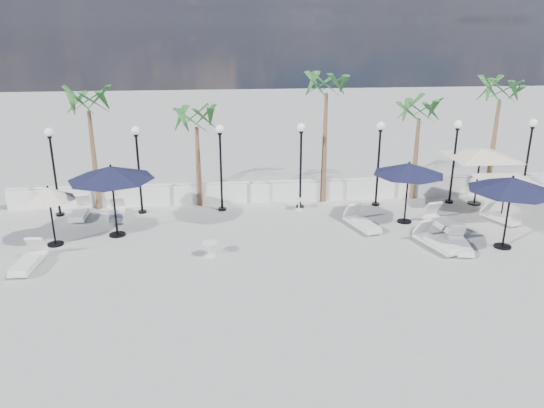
{
  "coord_description": "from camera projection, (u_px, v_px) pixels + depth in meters",
  "views": [
    {
      "loc": [
        -3.46,
        -15.83,
        8.01
      ],
      "look_at": [
        -1.63,
        2.81,
        1.5
      ],
      "focal_mm": 35.0,
      "sensor_mm": 36.0,
      "label": 1
    }
  ],
  "objects": [
    {
      "name": "palm_3",
      "position": [
        419.0,
        115.0,
        23.9
      ],
      "size": [
        2.6,
        2.6,
        4.9
      ],
      "color": "brown",
      "rests_on": "ground"
    },
    {
      "name": "lounger_6",
      "position": [
        500.0,
        217.0,
        22.21
      ],
      "size": [
        1.18,
        1.78,
        0.64
      ],
      "rotation": [
        0.0,
        0.0,
        0.41
      ],
      "color": "silver",
      "rests_on": "ground"
    },
    {
      "name": "lamppost_1",
      "position": [
        138.0,
        158.0,
        22.48
      ],
      "size": [
        0.36,
        0.36,
        3.84
      ],
      "color": "black",
      "rests_on": "ground"
    },
    {
      "name": "lamppost_0",
      "position": [
        53.0,
        160.0,
        22.15
      ],
      "size": [
        0.36,
        0.36,
        3.84
      ],
      "color": "black",
      "rests_on": "ground"
    },
    {
      "name": "balustrade",
      "position": [
        297.0,
        191.0,
        24.73
      ],
      "size": [
        26.0,
        0.3,
        1.01
      ],
      "color": "silver",
      "rests_on": "ground"
    },
    {
      "name": "lamppost_6",
      "position": [
        529.0,
        148.0,
        24.09
      ],
      "size": [
        0.36,
        0.36,
        3.84
      ],
      "color": "black",
      "rests_on": "ground"
    },
    {
      "name": "palm_4",
      "position": [
        500.0,
        97.0,
        23.99
      ],
      "size": [
        2.6,
        2.6,
        5.7
      ],
      "color": "brown",
      "rests_on": "ground"
    },
    {
      "name": "lamppost_2",
      "position": [
        221.0,
        156.0,
        22.8
      ],
      "size": [
        0.36,
        0.36,
        3.84
      ],
      "color": "black",
      "rests_on": "ground"
    },
    {
      "name": "parasol_cream_sq_a",
      "position": [
        508.0,
        173.0,
        21.8
      ],
      "size": [
        4.49,
        4.49,
        2.2
      ],
      "color": "black",
      "rests_on": "ground"
    },
    {
      "name": "parasol_cream_small",
      "position": [
        49.0,
        194.0,
        19.31
      ],
      "size": [
        1.9,
        1.9,
        2.33
      ],
      "color": "black",
      "rests_on": "ground"
    },
    {
      "name": "palm_2",
      "position": [
        326.0,
        90.0,
        23.12
      ],
      "size": [
        2.6,
        2.6,
        6.1
      ],
      "color": "brown",
      "rests_on": "ground"
    },
    {
      "name": "parasol_navy_left",
      "position": [
        111.0,
        173.0,
        20.0
      ],
      "size": [
        3.27,
        3.27,
        2.89
      ],
      "color": "black",
      "rests_on": "ground"
    },
    {
      "name": "palm_0",
      "position": [
        88.0,
        107.0,
        22.37
      ],
      "size": [
        2.6,
        2.6,
        5.5
      ],
      "color": "brown",
      "rests_on": "ground"
    },
    {
      "name": "lamppost_3",
      "position": [
        301.0,
        154.0,
        23.12
      ],
      "size": [
        0.36,
        0.36,
        3.84
      ],
      "color": "black",
      "rests_on": "ground"
    },
    {
      "name": "lounger_4",
      "position": [
        443.0,
        222.0,
        21.49
      ],
      "size": [
        1.11,
        2.22,
        0.8
      ],
      "rotation": [
        0.0,
        0.0,
        0.21
      ],
      "color": "silver",
      "rests_on": "ground"
    },
    {
      "name": "side_table_0",
      "position": [
        210.0,
        248.0,
        18.91
      ],
      "size": [
        0.55,
        0.55,
        0.53
      ],
      "color": "silver",
      "rests_on": "ground"
    },
    {
      "name": "ground",
      "position": [
        328.0,
        272.0,
        17.83
      ],
      "size": [
        100.0,
        100.0,
        0.0
      ],
      "primitive_type": "plane",
      "color": "#9B9B96",
      "rests_on": "ground"
    },
    {
      "name": "lamppost_5",
      "position": [
        455.0,
        150.0,
        23.77
      ],
      "size": [
        0.36,
        0.36,
        3.84
      ],
      "color": "black",
      "rests_on": "ground"
    },
    {
      "name": "palm_1",
      "position": [
        196.0,
        124.0,
        23.05
      ],
      "size": [
        2.6,
        2.6,
        4.7
      ],
      "color": "brown",
      "rests_on": "ground"
    },
    {
      "name": "lounger_7",
      "position": [
        461.0,
        244.0,
        19.46
      ],
      "size": [
        0.94,
        1.89,
        0.68
      ],
      "rotation": [
        0.0,
        0.0,
        -0.21
      ],
      "color": "silver",
      "rests_on": "ground"
    },
    {
      "name": "lounger_0",
      "position": [
        29.0,
        261.0,
        18.07
      ],
      "size": [
        0.79,
        2.04,
        0.75
      ],
      "rotation": [
        0.0,
        0.0,
        -0.07
      ],
      "color": "silver",
      "rests_on": "ground"
    },
    {
      "name": "lounger_1",
      "position": [
        80.0,
        212.0,
        22.72
      ],
      "size": [
        0.7,
        1.97,
        0.73
      ],
      "rotation": [
        0.0,
        0.0,
        0.03
      ],
      "color": "silver",
      "rests_on": "ground"
    },
    {
      "name": "lounger_5",
      "position": [
        437.0,
        241.0,
        19.64
      ],
      "size": [
        1.27,
        2.18,
        0.78
      ],
      "rotation": [
        0.0,
        0.0,
        0.31
      ],
      "color": "silver",
      "rests_on": "ground"
    },
    {
      "name": "parasol_cream_sq_b",
      "position": [
        481.0,
        149.0,
        23.55
      ],
      "size": [
        5.62,
        5.62,
        2.82
      ],
      "color": "black",
      "rests_on": "ground"
    },
    {
      "name": "parasol_navy_right",
      "position": [
        512.0,
        184.0,
        18.95
      ],
      "size": [
        3.11,
        3.11,
        2.79
      ],
      "color": "black",
      "rests_on": "ground"
    },
    {
      "name": "lounger_3",
      "position": [
        362.0,
        222.0,
        21.48
      ],
      "size": [
        1.2,
        2.11,
        0.75
      ],
      "rotation": [
        0.0,
        0.0,
        0.29
      ],
      "color": "silver",
      "rests_on": "ground"
    },
    {
      "name": "lamppost_4",
      "position": [
        379.0,
        152.0,
        23.45
      ],
      "size": [
        0.36,
        0.36,
        3.84
      ],
      "color": "black",
      "rests_on": "ground"
    },
    {
      "name": "parasol_navy_mid",
      "position": [
        409.0,
        169.0,
        21.46
      ],
      "size": [
        2.92,
        2.92,
        2.62
      ],
      "color": "black",
      "rests_on": "ground"
    },
    {
      "name": "side_table_1",
      "position": [
        299.0,
        203.0,
        23.55
      ],
      "size": [
        0.51,
        0.51,
        0.5
      ],
      "color": "silver",
      "rests_on": "ground"
    },
    {
      "name": "lounger_2",
      "position": [
        117.0,
        213.0,
        22.58
      ],
      "size": [
        0.82,
        1.89,
        0.69
      ],
      "rotation": [
        0.0,
        0.0,
        0.12
      ],
      "color": "silver",
      "rests_on": "ground"
    },
    {
      "name": "side_table_2",
      "position": [
        460.0,
        229.0,
        20.71
      ],
      "size": [
        0.48,
        0.48,
        0.47
      ],
      "color": "silver",
      "rests_on": "ground"
    }
  ]
}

